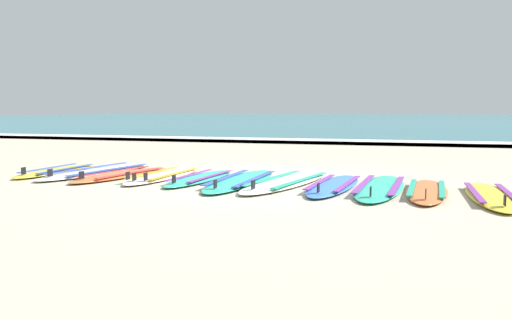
{
  "coord_description": "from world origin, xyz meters",
  "views": [
    {
      "loc": [
        1.91,
        -7.15,
        1.09
      ],
      "look_at": [
        -0.18,
        0.6,
        0.25
      ],
      "focal_mm": 35.48,
      "sensor_mm": 36.0,
      "label": 1
    }
  ],
  "objects": [
    {
      "name": "surfboard_0",
      "position": [
        -3.46,
        0.05,
        0.04
      ],
      "size": [
        0.58,
        1.97,
        0.18
      ],
      "color": "yellow",
      "rests_on": "ground"
    },
    {
      "name": "surfboard_9",
      "position": [
        2.35,
        -0.49,
        0.04
      ],
      "size": [
        0.65,
        2.04,
        0.18
      ],
      "color": "orange",
      "rests_on": "ground"
    },
    {
      "name": "surfboard_7",
      "position": [
        1.16,
        -0.33,
        0.04
      ],
      "size": [
        0.76,
        2.16,
        0.18
      ],
      "color": "#3875CC",
      "rests_on": "ground"
    },
    {
      "name": "surfboard_1",
      "position": [
        -2.76,
        0.18,
        0.04
      ],
      "size": [
        1.14,
        2.63,
        0.18
      ],
      "color": "white",
      "rests_on": "ground"
    },
    {
      "name": "surfboard_8",
      "position": [
        1.77,
        -0.34,
        0.04
      ],
      "size": [
        0.8,
        2.41,
        0.18
      ],
      "color": "#2DB793",
      "rests_on": "ground"
    },
    {
      "name": "sea",
      "position": [
        0.0,
        37.53,
        0.05
      ],
      "size": [
        80.0,
        60.0,
        0.1
      ],
      "primitive_type": "cube",
      "color": "teal",
      "rests_on": "ground"
    },
    {
      "name": "surfboard_3",
      "position": [
        -1.49,
        -0.04,
        0.04
      ],
      "size": [
        0.68,
        2.14,
        0.18
      ],
      "color": "white",
      "rests_on": "ground"
    },
    {
      "name": "wave_foam_strip",
      "position": [
        0.0,
        8.03,
        0.06
      ],
      "size": [
        80.0,
        1.0,
        0.11
      ],
      "primitive_type": "cube",
      "color": "white",
      "rests_on": "ground"
    },
    {
      "name": "surfboard_2",
      "position": [
        -2.18,
        -0.11,
        0.04
      ],
      "size": [
        0.98,
        2.14,
        0.18
      ],
      "color": "orange",
      "rests_on": "ground"
    },
    {
      "name": "ground_plane",
      "position": [
        0.0,
        0.0,
        0.0
      ],
      "size": [
        80.0,
        80.0,
        0.0
      ],
      "primitive_type": "plane",
      "color": "#B7AD93"
    },
    {
      "name": "surfboard_6",
      "position": [
        0.47,
        -0.17,
        0.04
      ],
      "size": [
        1.2,
        2.58,
        0.18
      ],
      "color": "silver",
      "rests_on": "ground"
    },
    {
      "name": "surfboard_5",
      "position": [
        -0.19,
        -0.22,
        0.04
      ],
      "size": [
        0.74,
        2.47,
        0.18
      ],
      "color": "#2DB793",
      "rests_on": "ground"
    },
    {
      "name": "surfboard_10",
      "position": [
        3.07,
        -0.65,
        0.04
      ],
      "size": [
        0.56,
        2.11,
        0.18
      ],
      "color": "yellow",
      "rests_on": "ground"
    },
    {
      "name": "surfboard_4",
      "position": [
        -0.85,
        -0.15,
        0.04
      ],
      "size": [
        0.69,
        2.0,
        0.18
      ],
      "color": "#2DB793",
      "rests_on": "ground"
    }
  ]
}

